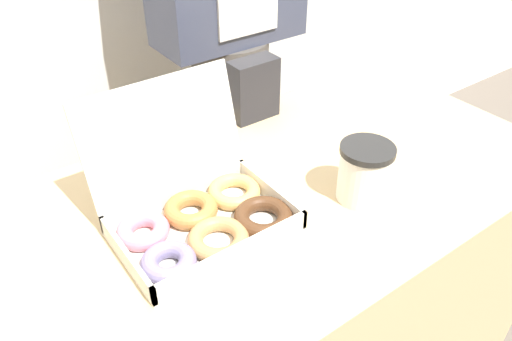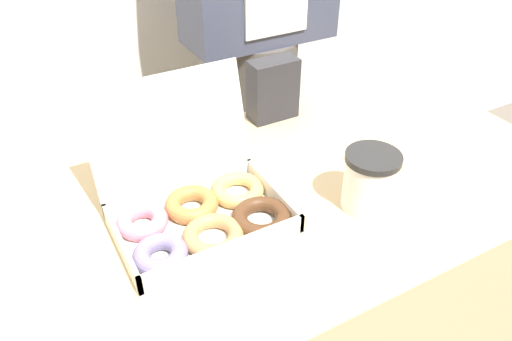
% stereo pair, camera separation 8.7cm
% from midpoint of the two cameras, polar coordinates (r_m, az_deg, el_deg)
% --- Properties ---
extents(table, '(1.20, 0.64, 0.76)m').
position_cam_midpoint_polar(table, '(1.28, 5.36, -15.56)').
color(table, tan).
rests_on(table, ground_plane).
extents(donut_box, '(0.32, 0.28, 0.24)m').
position_cam_midpoint_polar(donut_box, '(0.90, -3.70, -4.36)').
color(donut_box, silver).
rests_on(donut_box, table).
extents(coffee_cup, '(0.10, 0.10, 0.12)m').
position_cam_midpoint_polar(coffee_cup, '(0.96, 15.44, -1.21)').
color(coffee_cup, silver).
rests_on(coffee_cup, table).
extents(napkin_holder, '(0.12, 0.06, 0.15)m').
position_cam_midpoint_polar(napkin_holder, '(1.21, 4.04, 9.16)').
color(napkin_holder, '#232328').
rests_on(napkin_holder, table).
extents(person_customer, '(0.42, 0.23, 1.63)m').
position_cam_midpoint_polar(person_customer, '(1.48, 2.04, 16.41)').
color(person_customer, '#4C4742').
rests_on(person_customer, ground_plane).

